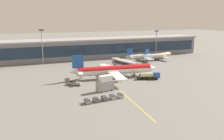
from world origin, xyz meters
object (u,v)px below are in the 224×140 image
Objects in this scene: baggage_cart_1 at (96,100)px; baggage_cart_3 at (112,97)px; main_airliner at (114,70)px; fuel_tanker at (150,76)px; belt_loader at (75,83)px; baggage_cart_2 at (104,98)px; commuter_jet_near at (146,56)px; baggage_cart_0 at (87,101)px; catering_lift at (105,84)px; baggage_cart_4 at (120,96)px; commuter_jet_far at (158,56)px.

baggage_cart_3 is at bearing 5.85° from baggage_cart_1.
main_airliner is 3.93× the size of fuel_tanker.
fuel_tanker is 1.78× the size of belt_loader.
baggage_cart_2 is at bearing -76.35° from belt_loader.
baggage_cart_0 is at bearing -133.15° from commuter_jet_near.
fuel_tanker is 27.27m from catering_lift.
commuter_jet_near reaches higher than baggage_cart_2.
fuel_tanker reaches higher than baggage_cart_3.
baggage_cart_1 is 1.00× the size of baggage_cart_3.
commuter_jet_near is (48.04, 60.45, 2.18)m from baggage_cart_3.
baggage_cart_2 is 0.09× the size of commuter_jet_near.
catering_lift is (-25.62, -9.26, 1.32)m from fuel_tanker.
main_airliner is 29.62m from baggage_cart_3.
baggage_cart_0 is 1.00× the size of baggage_cart_4.
catering_lift reaches higher than fuel_tanker.
commuter_jet_near is at bearing 46.85° from baggage_cart_0.
catering_lift is at bearing 55.62° from baggage_cart_1.
belt_loader is at bearing 111.36° from baggage_cart_3.
baggage_cart_0 is at bearing -174.15° from baggage_cart_4.
baggage_cart_4 is at bearing -61.46° from belt_loader.
belt_loader is (-20.29, -5.04, -2.94)m from main_airliner.
fuel_tanker is 3.95× the size of baggage_cart_0.
commuter_jet_far reaches higher than fuel_tanker.
fuel_tanker is 0.37× the size of commuter_jet_near.
catering_lift is at bearing -122.33° from main_airliner.
baggage_cart_4 is (2.51, -9.31, -2.28)m from catering_lift.
baggage_cart_3 is 0.09× the size of commuter_jet_near.
belt_loader reaches higher than baggage_cart_2.
main_airliner is 59.35m from commuter_jet_far.
baggage_cart_3 is 86.26m from commuter_jet_far.
baggage_cart_0 is 3.20m from baggage_cart_1.
baggage_cart_4 is 75.05m from commuter_jet_near.
catering_lift reaches higher than baggage_cart_1.
main_airliner is 1.57× the size of commuter_jet_far.
baggage_cart_4 is (12.73, 1.30, 0.00)m from baggage_cart_0.
baggage_cart_1 is 0.09× the size of commuter_jet_near.
baggage_cart_2 is at bearing -130.12° from commuter_jet_near.
commuter_jet_far is at bearing 44.34° from baggage_cart_1.
baggage_cart_3 is (8.60, -22.00, -0.21)m from belt_loader.
main_airliner is 6.05× the size of catering_lift.
commuter_jet_far is at bearing 43.12° from baggage_cart_0.
main_airliner is 35.29m from baggage_cart_0.
baggage_cart_4 is at bearing -126.73° from commuter_jet_near.
catering_lift is at bearing 68.84° from baggage_cart_2.
baggage_cart_0 is at bearing -174.15° from baggage_cart_2.
baggage_cart_2 is (6.37, 0.65, 0.00)m from baggage_cart_0.
baggage_cart_3 is at bearing -93.99° from catering_lift.
baggage_cart_3 is (9.55, 0.98, 0.00)m from baggage_cart_0.
baggage_cart_0 is at bearing -174.15° from baggage_cart_1.
main_airliner reaches higher than commuter_jet_near.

